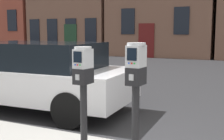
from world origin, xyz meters
TOP-DOWN VIEW (x-y plane):
  - parking_meter_near_kerb at (-0.41, -0.24)m, footprint 0.23×0.26m
  - parking_meter_twin_adjacent at (0.30, -0.24)m, footprint 0.23×0.26m
  - parked_car_red_compact at (-2.72, 1.50)m, footprint 4.48×1.98m

SIDE VIEW (x-z plane):
  - parked_car_red_compact at x=-2.72m, z-range 0.04..1.46m
  - parking_meter_near_kerb at x=-0.41m, z-range 0.39..1.71m
  - parking_meter_twin_adjacent at x=0.30m, z-range 0.40..1.79m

